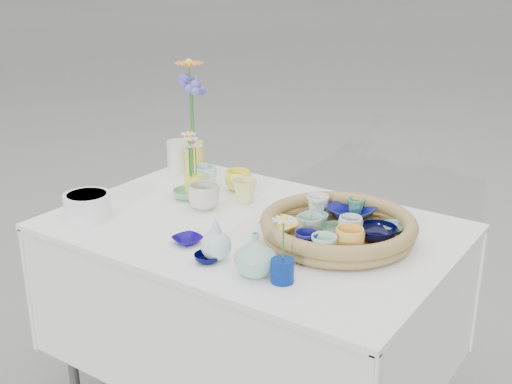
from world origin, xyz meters
The scene contains 32 objects.
wicker_tray centered at (0.28, 0.05, 0.80)m, with size 0.47×0.47×0.08m, color olive, non-canonical shape.
tray_ceramic_0 centered at (0.25, 0.19, 0.80)m, with size 0.15×0.15×0.04m, color navy.
tray_ceramic_1 centered at (0.39, 0.08, 0.80)m, with size 0.12×0.12×0.04m, color black.
tray_ceramic_2 centered at (0.36, -0.03, 0.82)m, with size 0.09×0.09×0.07m, color #FFC64F.
tray_ceramic_3 centered at (0.29, 0.03, 0.80)m, with size 0.10×0.10×0.03m, color #456E51.
tray_ceramic_4 centered at (0.23, -0.03, 0.82)m, with size 0.08×0.08×0.07m, color #8EB49C.
tray_ceramic_5 centered at (0.18, 0.09, 0.80)m, with size 0.08×0.08×0.03m, color #80C1BD.
tray_ceramic_6 centered at (0.16, 0.14, 0.82)m, with size 0.07×0.07×0.07m, color silver.
tray_ceramic_7 centered at (0.31, 0.06, 0.81)m, with size 0.07×0.07×0.06m, color white.
tray_ceramic_8 centered at (0.41, 0.17, 0.79)m, with size 0.08×0.08×0.02m, color #82DAF2.
tray_ceramic_9 centered at (0.26, -0.11, 0.81)m, with size 0.07×0.07×0.06m, color navy.
tray_ceramic_10 centered at (0.12, -0.02, 0.80)m, with size 0.12×0.12×0.03m, color #FBE05B.
tray_ceramic_11 centered at (0.32, -0.12, 0.82)m, with size 0.07×0.07×0.07m, color #9FDFC6.
tray_ceramic_12 centered at (0.25, 0.23, 0.81)m, with size 0.06×0.06×0.05m, color #3E9A6A.
loose_ceramic_0 centered at (-0.23, 0.24, 0.80)m, with size 0.10×0.10×0.08m, color #FFF243.
loose_ceramic_1 centered at (-0.14, 0.15, 0.81)m, with size 0.09×0.09×0.08m, color #E5E486.
loose_ceramic_2 centered at (-0.33, 0.07, 0.78)m, with size 0.11×0.11×0.03m, color #65A57C.
loose_ceramic_3 centered at (-0.22, 0.02, 0.81)m, with size 0.11×0.11×0.09m, color beige.
loose_ceramic_4 centered at (-0.08, -0.23, 0.78)m, with size 0.08×0.08×0.02m, color #0C0062.
loose_ceramic_5 centered at (-0.37, 0.22, 0.80)m, with size 0.09×0.09×0.07m, color silver.
loose_ceramic_6 centered at (0.05, -0.29, 0.78)m, with size 0.08×0.08×0.02m, color #010334.
fluted_bowl centered at (-0.48, -0.25, 0.81)m, with size 0.16×0.16×0.08m, color white, non-canonical shape.
bud_vase_paleblue centered at (0.06, -0.27, 0.83)m, with size 0.09×0.09×0.13m, color silver, non-canonical shape.
bud_vase_seafoam centered at (0.20, -0.28, 0.83)m, with size 0.12×0.12×0.12m, color #88C4AE.
bud_vase_cobalt centered at (0.28, -0.27, 0.80)m, with size 0.06×0.06×0.06m, color navy.
single_daisy centered at (0.28, -0.26, 0.88)m, with size 0.07×0.07×0.13m, color silver, non-canonical shape.
tall_vase_yellow centered at (-0.47, 0.28, 0.83)m, with size 0.07×0.07×0.14m, color yellow.
gerbera centered at (-0.47, 0.27, 1.05)m, with size 0.12×0.12×0.32m, color orange, non-canonical shape.
hydrangea centered at (-0.47, 0.28, 1.01)m, with size 0.09×0.09×0.30m, color #5E5FB9, non-canonical shape.
white_pitcher centered at (-0.57, 0.30, 0.82)m, with size 0.13×0.09×0.12m, color silver, non-canonical shape.
daisy_cup centered at (-0.34, 0.12, 0.80)m, with size 0.07×0.07×0.07m, color #F8F43E.
daisy_posy centered at (-0.33, 0.12, 0.92)m, with size 0.08×0.08×0.16m, color white, non-canonical shape.
Camera 1 is at (1.08, -1.56, 1.57)m, focal length 45.00 mm.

